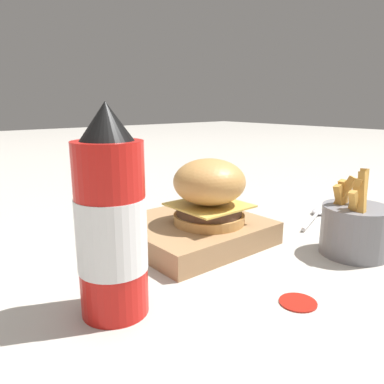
% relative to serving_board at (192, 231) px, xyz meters
% --- Properties ---
extents(ground_plane, '(6.00, 6.00, 0.00)m').
position_rel_serving_board_xyz_m(ground_plane, '(-0.01, -0.04, -0.02)').
color(ground_plane, '#B7B2A8').
extents(serving_board, '(0.22, 0.21, 0.04)m').
position_rel_serving_board_xyz_m(serving_board, '(0.00, 0.00, 0.00)').
color(serving_board, '#A37A51').
rests_on(serving_board, ground_plane).
extents(burger, '(0.12, 0.12, 0.11)m').
position_rel_serving_board_xyz_m(burger, '(0.01, -0.03, 0.07)').
color(burger, tan).
rests_on(burger, serving_board).
extents(ketchup_bottle, '(0.08, 0.08, 0.23)m').
position_rel_serving_board_xyz_m(ketchup_bottle, '(-0.21, -0.11, 0.09)').
color(ketchup_bottle, red).
rests_on(ketchup_bottle, ground_plane).
extents(fries_basket, '(0.10, 0.10, 0.13)m').
position_rel_serving_board_xyz_m(fries_basket, '(0.16, -0.20, 0.02)').
color(fries_basket, slate).
rests_on(fries_basket, ground_plane).
extents(side_bowl, '(0.12, 0.12, 0.05)m').
position_rel_serving_board_xyz_m(side_bowl, '(0.18, 0.16, 0.01)').
color(side_bowl, black).
rests_on(side_bowl, ground_plane).
extents(spoon, '(0.15, 0.07, 0.01)m').
position_rel_serving_board_xyz_m(spoon, '(0.29, -0.06, -0.01)').
color(spoon, silver).
rests_on(spoon, ground_plane).
extents(ketchup_puddle, '(0.04, 0.04, 0.00)m').
position_rel_serving_board_xyz_m(ketchup_puddle, '(-0.03, -0.24, -0.02)').
color(ketchup_puddle, '#B21E14').
rests_on(ketchup_puddle, ground_plane).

